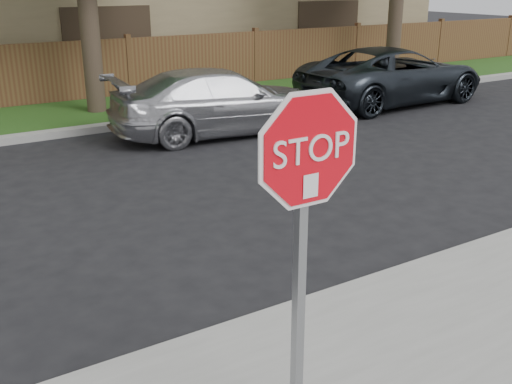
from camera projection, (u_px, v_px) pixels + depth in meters
ground at (167, 351)px, 5.30m from camera, size 90.00×90.00×0.00m
stop_sign at (306, 199)px, 3.68m from camera, size 1.01×0.13×2.55m
sedan_right at (221, 102)px, 12.47m from camera, size 4.81×2.30×1.35m
sedan_far_right at (393, 75)px, 15.54m from camera, size 5.27×2.57×1.44m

